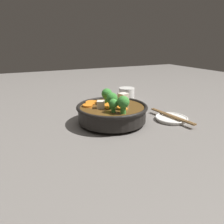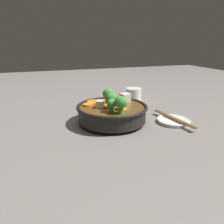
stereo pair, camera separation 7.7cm
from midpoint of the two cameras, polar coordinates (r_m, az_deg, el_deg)
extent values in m
plane|color=slate|center=(0.78, 2.82, -2.83)|extent=(3.00, 3.00, 0.00)
cylinder|color=black|center=(0.78, 2.82, -2.48)|extent=(0.13, 0.13, 0.01)
cylinder|color=black|center=(0.77, 2.86, -0.40)|extent=(0.24, 0.24, 0.05)
torus|color=black|center=(0.76, 2.89, 1.38)|extent=(0.25, 0.25, 0.01)
cylinder|color=brown|center=(0.77, 2.87, 0.40)|extent=(0.22, 0.22, 0.03)
cylinder|color=orange|center=(0.78, 2.39, 1.89)|extent=(0.05, 0.05, 0.01)
cylinder|color=orange|center=(0.74, 5.42, 0.86)|extent=(0.04, 0.04, 0.01)
cylinder|color=orange|center=(0.77, -3.46, 1.85)|extent=(0.04, 0.04, 0.01)
cylinder|color=orange|center=(0.76, 1.67, 1.43)|extent=(0.05, 0.05, 0.01)
cylinder|color=orange|center=(0.78, 4.67, 1.97)|extent=(0.04, 0.04, 0.01)
cylinder|color=orange|center=(0.81, -2.26, 2.60)|extent=(0.05, 0.05, 0.01)
cylinder|color=green|center=(0.74, 2.78, 1.67)|extent=(0.02, 0.02, 0.02)
sphere|color=#388433|center=(0.73, 2.81, 3.55)|extent=(0.04, 0.04, 0.04)
cylinder|color=green|center=(0.80, 1.52, 3.01)|extent=(0.02, 0.02, 0.02)
sphere|color=#388433|center=(0.79, 1.53, 4.78)|extent=(0.04, 0.04, 0.04)
cylinder|color=green|center=(0.70, 2.97, 0.63)|extent=(0.01, 0.01, 0.02)
sphere|color=#388433|center=(0.70, 3.00, 2.20)|extent=(0.03, 0.03, 0.03)
cylinder|color=green|center=(0.69, 5.64, 0.46)|extent=(0.02, 0.02, 0.02)
sphere|color=#388433|center=(0.68, 5.71, 2.51)|extent=(0.04, 0.04, 0.04)
cube|color=silver|center=(0.75, -0.13, 2.03)|extent=(0.03, 0.03, 0.03)
cube|color=silver|center=(0.82, 6.15, 3.71)|extent=(0.04, 0.04, 0.03)
cylinder|color=white|center=(0.82, 18.37, -2.34)|extent=(0.11, 0.11, 0.01)
torus|color=white|center=(0.82, 18.41, -2.01)|extent=(0.12, 0.12, 0.01)
cylinder|color=white|center=(1.08, 7.67, 4.58)|extent=(0.08, 0.08, 0.06)
cylinder|color=brown|center=(1.07, 7.72, 5.51)|extent=(0.06, 0.06, 0.00)
cylinder|color=olive|center=(0.82, 18.25, -1.63)|extent=(0.21, 0.03, 0.01)
cylinder|color=olive|center=(0.82, 18.65, -1.54)|extent=(0.21, 0.03, 0.01)
camera|label=1|loc=(0.04, -87.14, 0.95)|focal=35.00mm
camera|label=2|loc=(0.04, 92.86, -0.95)|focal=35.00mm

